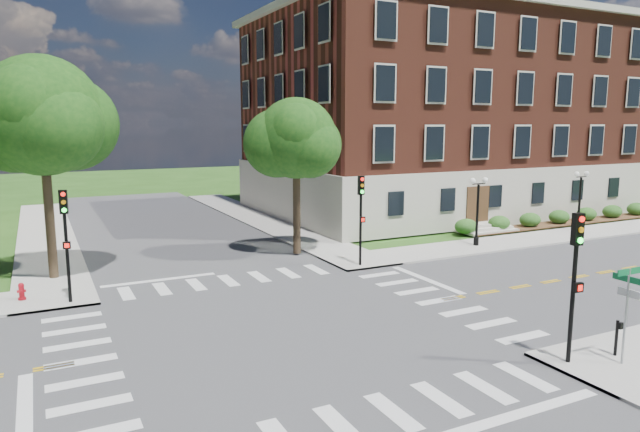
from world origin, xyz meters
name	(u,v)px	position (x,y,z in m)	size (l,w,h in m)	color
ground	(286,327)	(0.00, 0.00, 0.00)	(160.00, 160.00, 0.00)	#244A14
road_ew	(286,327)	(0.00, 0.00, 0.01)	(90.00, 12.00, 0.01)	#3D3D3F
road_ns	(286,327)	(0.00, 0.00, 0.01)	(12.00, 90.00, 0.01)	#3D3D3F
sidewalk_ne	(396,227)	(15.38, 15.38, 0.06)	(34.00, 34.00, 0.12)	#9E9B93
crosswalk_east	(439,301)	(7.20, 0.00, 0.00)	(2.20, 10.20, 0.02)	silver
stop_bar_east	(426,280)	(8.80, 3.00, 0.00)	(0.40, 5.50, 0.00)	silver
main_building	(437,115)	(24.00, 21.99, 8.34)	(30.60, 22.40, 16.50)	#BCB9A6
shrub_row	(559,226)	(27.00, 10.80, 0.00)	(18.00, 2.00, 1.30)	#264F1A
tree_c	(42,116)	(-7.63, 11.27, 7.96)	(5.68, 5.68, 10.71)	#322719
tree_d	(296,139)	(5.30, 10.75, 6.76)	(4.60, 4.60, 8.98)	#322719
traffic_signal_se	(575,268)	(6.67, -7.21, 3.19)	(0.35, 0.40, 4.80)	black
traffic_signal_ne	(361,209)	(7.15, 6.62, 3.19)	(0.35, 0.40, 4.80)	black
traffic_signal_nw	(66,231)	(-7.14, 6.61, 3.19)	(0.36, 0.41, 4.80)	black
twin_lamp_west	(478,207)	(16.20, 7.76, 2.52)	(1.36, 0.36, 4.23)	black
twin_lamp_east	(580,197)	(25.80, 8.15, 2.52)	(1.36, 0.36, 4.23)	black
street_sign_pole	(628,297)	(8.08, -8.04, 2.31)	(1.10, 1.10, 3.10)	gray
push_button_post	(617,336)	(8.47, -7.54, 0.80)	(0.14, 0.21, 1.20)	black
fire_hydrant	(22,292)	(-8.99, 7.89, 0.46)	(0.35, 0.35, 0.75)	#B10D18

